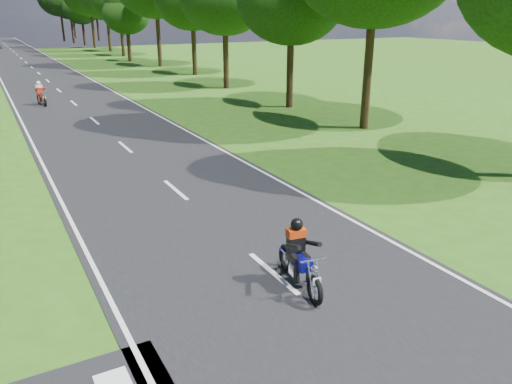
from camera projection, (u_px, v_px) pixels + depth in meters
ground at (329, 322)px, 8.97m from camera, size 160.00×160.00×0.00m
main_road at (32, 67)px, 50.24m from camera, size 7.00×140.00×0.02m
road_markings at (32, 69)px, 48.63m from camera, size 7.40×140.00×0.01m
rider_near_blue at (300, 254)px, 9.88m from camera, size 0.81×1.76×1.41m
rider_far_red at (41, 93)px, 29.58m from camera, size 0.77×1.74×1.40m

